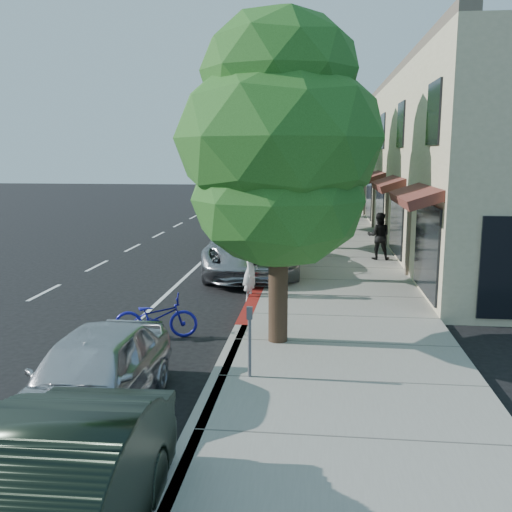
# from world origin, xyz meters

# --- Properties ---
(ground) EXTENTS (120.00, 120.00, 0.00)m
(ground) POSITION_xyz_m (0.00, 0.00, 0.00)
(ground) COLOR black
(ground) RESTS_ON ground
(sidewalk) EXTENTS (4.60, 56.00, 0.15)m
(sidewalk) POSITION_xyz_m (2.30, 8.00, 0.07)
(sidewalk) COLOR gray
(sidewalk) RESTS_ON ground
(curb) EXTENTS (0.30, 56.00, 0.15)m
(curb) POSITION_xyz_m (0.00, 8.00, 0.07)
(curb) COLOR #9E998E
(curb) RESTS_ON ground
(curb_red_segment) EXTENTS (0.32, 4.00, 0.15)m
(curb_red_segment) POSITION_xyz_m (0.00, 1.00, 0.07)
(curb_red_segment) COLOR maroon
(curb_red_segment) RESTS_ON ground
(storefront_building) EXTENTS (10.00, 36.00, 7.00)m
(storefront_building) POSITION_xyz_m (9.60, 18.00, 3.50)
(storefront_building) COLOR beige
(storefront_building) RESTS_ON ground
(street_tree_0) EXTENTS (4.14, 4.14, 6.76)m
(street_tree_0) POSITION_xyz_m (0.90, -2.00, 4.17)
(street_tree_0) COLOR black
(street_tree_0) RESTS_ON ground
(street_tree_1) EXTENTS (4.12, 4.12, 7.30)m
(street_tree_1) POSITION_xyz_m (0.90, 4.00, 4.58)
(street_tree_1) COLOR black
(street_tree_1) RESTS_ON ground
(street_tree_2) EXTENTS (5.02, 5.02, 7.31)m
(street_tree_2) POSITION_xyz_m (0.90, 10.00, 4.39)
(street_tree_2) COLOR black
(street_tree_2) RESTS_ON ground
(street_tree_3) EXTENTS (4.81, 4.81, 7.49)m
(street_tree_3) POSITION_xyz_m (0.90, 16.00, 4.58)
(street_tree_3) COLOR black
(street_tree_3) RESTS_ON ground
(street_tree_4) EXTENTS (4.63, 4.63, 7.71)m
(street_tree_4) POSITION_xyz_m (0.90, 22.00, 4.78)
(street_tree_4) COLOR black
(street_tree_4) RESTS_ON ground
(street_tree_5) EXTENTS (4.44, 4.44, 7.20)m
(street_tree_5) POSITION_xyz_m (0.90, 28.00, 4.43)
(street_tree_5) COLOR black
(street_tree_5) RESTS_ON ground
(cyclist) EXTENTS (0.47, 0.65, 1.64)m
(cyclist) POSITION_xyz_m (-0.13, 1.79, 0.82)
(cyclist) COLOR silver
(cyclist) RESTS_ON ground
(bicycle) EXTENTS (1.89, 0.95, 0.95)m
(bicycle) POSITION_xyz_m (-1.80, -1.65, 0.47)
(bicycle) COLOR #171490
(bicycle) RESTS_ON ground
(silver_suv) EXTENTS (3.69, 6.75, 1.79)m
(silver_suv) POSITION_xyz_m (-0.56, 5.50, 0.90)
(silver_suv) COLOR #9B9B9F
(silver_suv) RESTS_ON ground
(dark_sedan) EXTENTS (2.07, 4.78, 1.53)m
(dark_sedan) POSITION_xyz_m (-0.90, 13.46, 0.76)
(dark_sedan) COLOR black
(dark_sedan) RESTS_ON ground
(white_pickup) EXTENTS (2.86, 6.25, 1.77)m
(white_pickup) POSITION_xyz_m (-0.75, 16.18, 0.89)
(white_pickup) COLOR white
(white_pickup) RESTS_ON ground
(dark_suv_far) EXTENTS (2.21, 5.43, 1.85)m
(dark_suv_far) POSITION_xyz_m (-1.98, 25.63, 0.92)
(dark_suv_far) COLOR black
(dark_suv_far) RESTS_ON ground
(near_car_a) EXTENTS (1.67, 4.03, 1.37)m
(near_car_a) POSITION_xyz_m (-1.67, -5.50, 0.68)
(near_car_a) COLOR silver
(near_car_a) RESTS_ON ground
(pedestrian) EXTENTS (0.88, 0.71, 1.73)m
(pedestrian) POSITION_xyz_m (3.91, 7.63, 1.01)
(pedestrian) COLOR black
(pedestrian) RESTS_ON sidewalk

